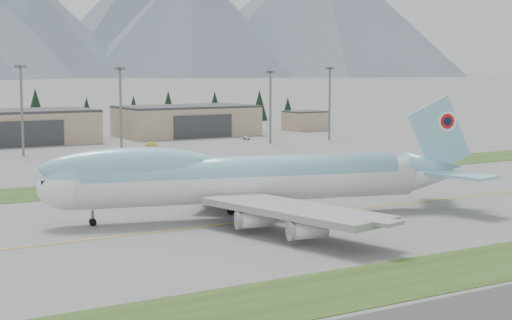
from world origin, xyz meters
TOP-DOWN VIEW (x-y plane):
  - ground at (0.00, 0.00)m, footprint 7000.00×7000.00m
  - grass_strip_far at (0.00, 45.00)m, footprint 400.00×18.00m
  - taxiway_line_main at (0.00, 0.00)m, footprint 400.00×0.40m
  - boeing_747_freighter at (-15.35, 3.30)m, footprint 73.52×61.30m
  - hangar_center at (-15.00, 149.90)m, footprint 48.00×26.60m
  - hangar_right at (45.00, 149.90)m, footprint 48.00×26.60m
  - control_shed at (95.00, 148.00)m, footprint 14.00×12.00m
  - floodlight_masts at (27.98, 109.01)m, footprint 104.06×8.50m
  - service_vehicle_b at (18.43, 120.25)m, footprint 4.05×3.21m
  - service_vehicle_c at (55.19, 124.57)m, footprint 2.02×3.91m

SIDE VIEW (x-z plane):
  - ground at x=0.00m, z-range 0.00..0.00m
  - grass_strip_far at x=0.00m, z-range -0.04..0.04m
  - taxiway_line_main at x=0.00m, z-range -0.01..0.01m
  - service_vehicle_b at x=18.43m, z-range -0.64..0.64m
  - service_vehicle_c at x=55.19m, z-range -0.54..0.54m
  - control_shed at x=95.00m, z-range 0.00..7.60m
  - hangar_center at x=-15.00m, z-range -0.01..10.79m
  - hangar_right at x=45.00m, z-range -0.01..10.79m
  - boeing_747_freighter at x=-15.35m, z-range -3.29..16.05m
  - floodlight_masts at x=27.98m, z-range 4.31..29.17m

